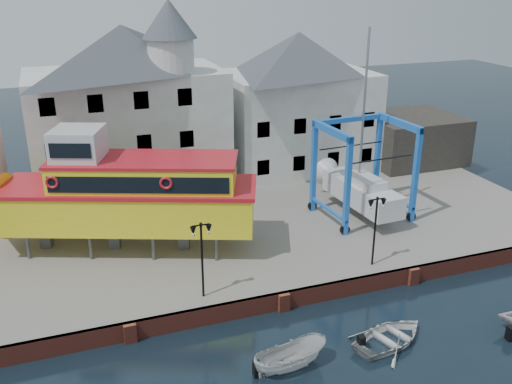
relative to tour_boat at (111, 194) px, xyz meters
name	(u,v)px	position (x,y,z in m)	size (l,w,h in m)	color
ground	(283,310)	(7.56, -8.35, -4.52)	(140.00, 140.00, 0.00)	#14232D
hardstanding	(223,221)	(7.56, 2.65, -4.02)	(44.00, 22.00, 1.00)	slate
quay_wall	(283,301)	(7.56, -8.25, -4.02)	(44.00, 0.47, 1.00)	maroon
building_white_main	(129,107)	(2.69, 10.04, 2.82)	(14.00, 8.30, 14.00)	beige
building_white_right	(297,101)	(16.56, 10.65, 2.08)	(12.00, 8.00, 11.20)	beige
shed_dark	(410,138)	(26.56, 8.65, -1.52)	(8.00, 7.00, 4.00)	#272522
lamp_post_left	(201,241)	(3.56, -7.15, -0.35)	(1.12, 0.32, 4.20)	black
lamp_post_right	(376,214)	(13.56, -7.15, -0.35)	(1.12, 0.32, 4.20)	black
tour_boat	(111,194)	(0.00, 0.00, 0.00)	(17.45, 9.95, 7.46)	#59595E
travel_lift	(356,183)	(16.38, 0.00, -1.42)	(6.13, 8.40, 12.52)	blue
motorboat_a	(290,368)	(6.04, -12.84, -4.52)	(1.37, 3.64, 1.41)	silver
motorboat_b	(390,342)	(11.33, -12.72, -4.52)	(2.95, 4.13, 0.86)	silver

